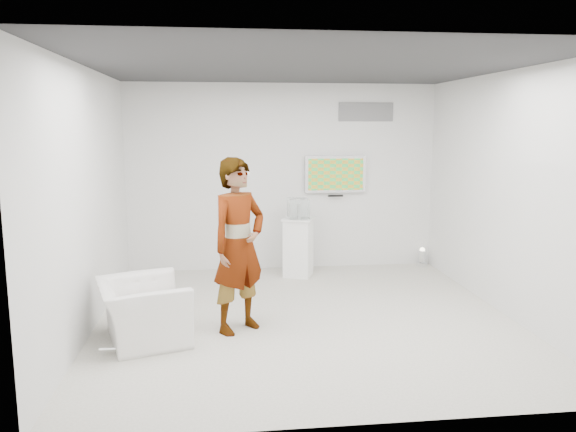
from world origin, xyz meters
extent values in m
cube|color=beige|center=(0.00, 0.00, 0.01)|extent=(5.00, 5.00, 0.01)
cube|color=#2D2D2F|center=(0.00, 0.00, 3.00)|extent=(5.00, 5.00, 0.01)
cube|color=silver|center=(0.00, 2.50, 1.50)|extent=(5.00, 0.01, 3.00)
cube|color=silver|center=(0.00, -2.50, 1.50)|extent=(5.00, 0.01, 3.00)
cube|color=silver|center=(-2.50, 0.00, 1.50)|extent=(0.01, 5.00, 3.00)
cube|color=silver|center=(2.50, 0.00, 1.50)|extent=(0.01, 5.00, 3.00)
cube|color=silver|center=(0.85, 2.45, 1.55)|extent=(1.00, 0.08, 0.60)
cube|color=slate|center=(1.35, 2.49, 2.55)|extent=(0.90, 0.02, 0.30)
imported|color=silver|center=(-0.81, -0.29, 1.00)|extent=(0.86, 0.83, 1.99)
imported|color=silver|center=(-1.87, -0.49, 0.33)|extent=(1.15, 1.24, 0.67)
cube|color=white|center=(0.18, 1.96, 0.46)|extent=(0.58, 0.58, 0.92)
cylinder|color=white|center=(2.33, 2.33, 0.15)|extent=(0.25, 0.25, 0.30)
cube|color=white|center=(0.18, 1.96, 1.07)|extent=(0.32, 0.32, 0.30)
cube|color=white|center=(0.18, 1.96, 1.03)|extent=(0.05, 0.16, 0.22)
cube|color=white|center=(-0.71, -0.01, 1.79)|extent=(0.09, 0.16, 0.04)
camera|label=1|loc=(-0.99, -6.52, 2.35)|focal=35.00mm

